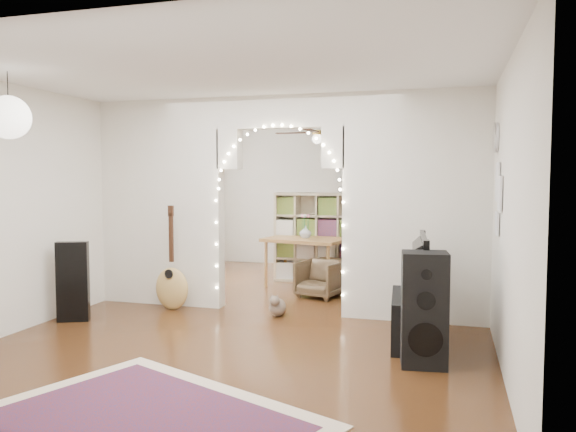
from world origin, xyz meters
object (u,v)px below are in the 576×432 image
(dining_chair_left, at_px, (331,275))
(dining_table, at_px, (305,243))
(acoustic_guitar, at_px, (172,271))
(dining_chair_right, at_px, (320,279))
(floor_speaker, at_px, (424,309))
(bookcase, at_px, (318,237))
(media_console, at_px, (412,319))

(dining_chair_left, bearing_deg, dining_table, 157.50)
(acoustic_guitar, relative_size, dining_chair_right, 1.98)
(floor_speaker, bearing_deg, acoustic_guitar, 150.83)
(acoustic_guitar, distance_m, floor_speaker, 3.45)
(bookcase, height_order, dining_table, bookcase)
(acoustic_guitar, distance_m, dining_table, 2.34)
(floor_speaker, height_order, dining_chair_left, floor_speaker)
(acoustic_guitar, bearing_deg, dining_table, 65.19)
(acoustic_guitar, distance_m, media_console, 3.13)
(dining_chair_left, bearing_deg, floor_speaker, -56.31)
(media_console, distance_m, dining_table, 3.19)
(dining_table, bearing_deg, acoustic_guitar, -111.48)
(floor_speaker, height_order, dining_table, floor_speaker)
(floor_speaker, height_order, bookcase, bookcase)
(bookcase, relative_size, dining_chair_right, 2.52)
(bookcase, xyz_separation_m, dining_table, (-0.09, -0.48, -0.04))
(floor_speaker, distance_m, dining_chair_right, 3.00)
(acoustic_guitar, distance_m, dining_chair_right, 2.09)
(acoustic_guitar, bearing_deg, dining_chair_right, 45.20)
(dining_table, xyz_separation_m, dining_chair_right, (0.39, -0.71, -0.42))
(floor_speaker, xyz_separation_m, dining_chair_left, (-1.47, 2.99, -0.27))
(acoustic_guitar, xyz_separation_m, media_console, (3.05, -0.65, -0.24))
(dining_chair_right, bearing_deg, media_console, -38.38)
(dining_table, bearing_deg, media_console, -44.31)
(dining_chair_left, height_order, dining_chair_right, dining_chair_right)
(floor_speaker, relative_size, media_console, 1.03)
(acoustic_guitar, relative_size, dining_chair_left, 2.13)
(media_console, distance_m, dining_chair_left, 2.69)
(floor_speaker, bearing_deg, bookcase, 109.21)
(floor_speaker, distance_m, media_console, 0.72)
(floor_speaker, distance_m, bookcase, 4.17)
(acoustic_guitar, distance_m, dining_chair_left, 2.43)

